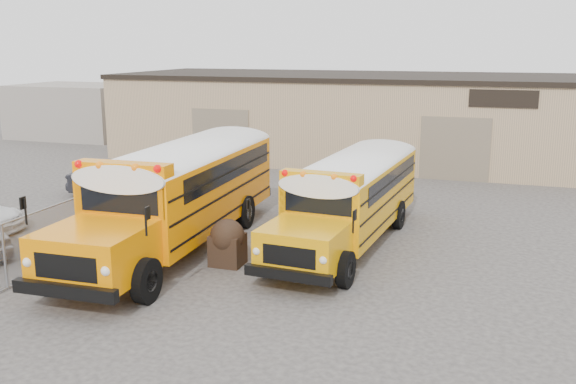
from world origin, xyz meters
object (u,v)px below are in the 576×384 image
(school_bus_left, at_px, (253,152))
(car_dark, at_px, (119,179))
(tarp_bundle, at_px, (227,242))
(school_bus_right, at_px, (394,162))

(school_bus_left, bearing_deg, car_dark, -165.72)
(school_bus_left, bearing_deg, tarp_bundle, -73.43)
(school_bus_left, distance_m, school_bus_right, 5.82)
(school_bus_left, distance_m, car_dark, 5.90)
(school_bus_left, bearing_deg, school_bus_right, 11.06)
(school_bus_right, relative_size, car_dark, 2.39)
(tarp_bundle, relative_size, car_dark, 0.33)
(school_bus_right, distance_m, car_dark, 11.63)
(school_bus_right, xyz_separation_m, car_dark, (-11.30, -2.54, -0.97))
(car_dark, bearing_deg, school_bus_right, -93.95)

